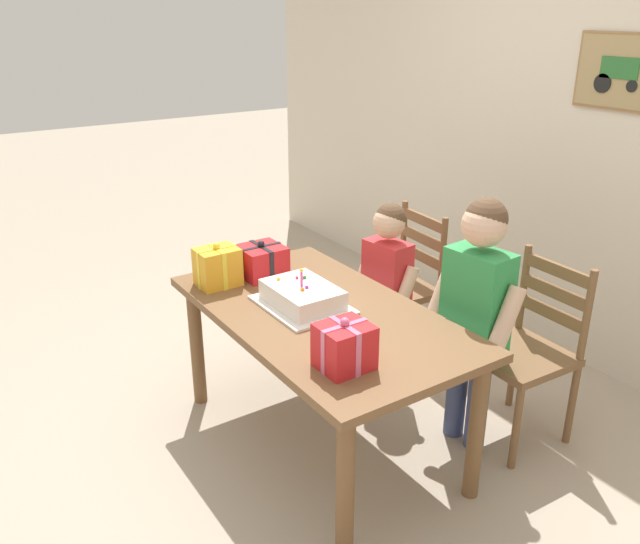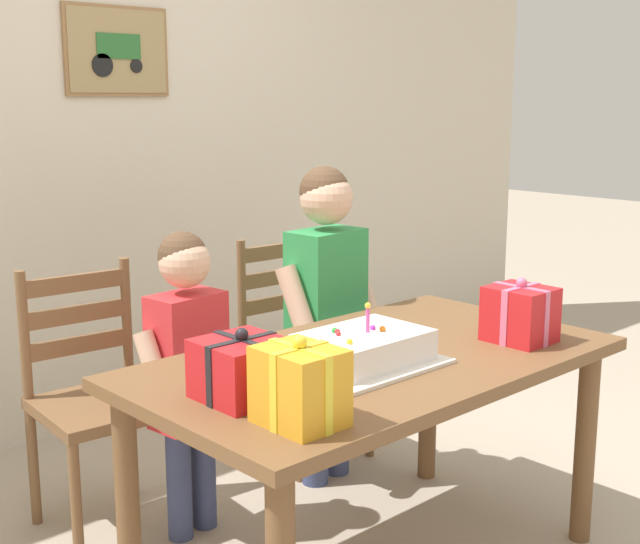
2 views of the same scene
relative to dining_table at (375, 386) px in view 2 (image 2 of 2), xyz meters
The scene contains 10 objects.
back_wall 1.92m from the dining_table, 89.98° to the left, with size 6.40×0.11×2.60m.
dining_table is the anchor object (origin of this frame).
birthday_cake 0.18m from the dining_table, 155.61° to the right, with size 0.44×0.34×0.19m.
gift_box_red_large 0.62m from the dining_table, 154.41° to the right, with size 0.17×0.21×0.23m.
gift_box_beside_cake 0.55m from the dining_table, behind, with size 0.22×0.22×0.19m.
gift_box_corner_small 0.54m from the dining_table, 23.66° to the right, with size 0.18×0.20×0.21m.
chair_left 1.01m from the dining_table, 118.02° to the left, with size 0.45×0.45×0.92m.
chair_right 1.01m from the dining_table, 61.69° to the left, with size 0.44×0.44×0.92m.
child_older 0.72m from the dining_table, 58.66° to the left, with size 0.46×0.27×1.24m.
child_younger 0.67m from the dining_table, 114.11° to the left, with size 0.40×0.24×1.06m.
Camera 2 is at (-1.84, -1.73, 1.50)m, focal length 48.33 mm.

